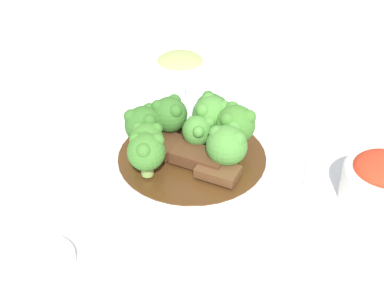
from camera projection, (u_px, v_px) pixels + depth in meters
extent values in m
plane|color=silver|center=(192.00, 165.00, 0.70)|extent=(4.00, 4.00, 0.00)
cylinder|color=white|center=(192.00, 161.00, 0.70)|extent=(0.31, 0.31, 0.01)
torus|color=white|center=(192.00, 156.00, 0.69)|extent=(0.31, 0.31, 0.01)
cylinder|color=#4C2D14|center=(192.00, 156.00, 0.69)|extent=(0.19, 0.19, 0.00)
cube|color=brown|center=(218.00, 172.00, 0.65)|extent=(0.03, 0.05, 0.01)
cube|color=#56331E|center=(166.00, 145.00, 0.69)|extent=(0.05, 0.05, 0.01)
cube|color=#56331E|center=(199.00, 158.00, 0.67)|extent=(0.04, 0.07, 0.02)
cylinder|color=#7FA84C|center=(227.00, 159.00, 0.67)|extent=(0.02, 0.02, 0.01)
sphere|color=#4C8E38|center=(228.00, 144.00, 0.66)|extent=(0.05, 0.05, 0.05)
sphere|color=#4C8E38|center=(233.00, 128.00, 0.66)|extent=(0.02, 0.02, 0.02)
sphere|color=#4C8E38|center=(215.00, 135.00, 0.65)|extent=(0.02, 0.02, 0.02)
sphere|color=#4C8E38|center=(236.00, 141.00, 0.64)|extent=(0.02, 0.02, 0.02)
cylinder|color=#8EB756|center=(210.00, 121.00, 0.74)|extent=(0.01, 0.01, 0.01)
sphere|color=#387028|center=(210.00, 108.00, 0.73)|extent=(0.04, 0.04, 0.04)
sphere|color=#387028|center=(208.00, 96.00, 0.73)|extent=(0.02, 0.02, 0.02)
sphere|color=#387028|center=(204.00, 105.00, 0.72)|extent=(0.02, 0.02, 0.02)
sphere|color=#387028|center=(220.00, 102.00, 0.72)|extent=(0.02, 0.02, 0.02)
cylinder|color=#7FA84C|center=(201.00, 144.00, 0.70)|extent=(0.01, 0.01, 0.01)
sphere|color=#4C8E38|center=(201.00, 132.00, 0.69)|extent=(0.04, 0.04, 0.04)
sphere|color=#4C8E38|center=(193.00, 122.00, 0.68)|extent=(0.02, 0.02, 0.02)
sphere|color=#4C8E38|center=(200.00, 130.00, 0.67)|extent=(0.02, 0.02, 0.02)
sphere|color=#4C8E38|center=(210.00, 123.00, 0.68)|extent=(0.02, 0.02, 0.02)
cylinder|color=#8EB756|center=(145.00, 139.00, 0.71)|extent=(0.02, 0.02, 0.01)
sphere|color=#387028|center=(144.00, 125.00, 0.69)|extent=(0.05, 0.05, 0.05)
sphere|color=#387028|center=(131.00, 116.00, 0.69)|extent=(0.02, 0.02, 0.02)
sphere|color=#387028|center=(149.00, 121.00, 0.68)|extent=(0.02, 0.02, 0.02)
sphere|color=#387028|center=(149.00, 110.00, 0.70)|extent=(0.02, 0.02, 0.02)
cylinder|color=#8EB756|center=(235.00, 141.00, 0.70)|extent=(0.02, 0.02, 0.02)
sphere|color=#427F2D|center=(236.00, 124.00, 0.68)|extent=(0.05, 0.05, 0.05)
sphere|color=#427F2D|center=(228.00, 120.00, 0.67)|extent=(0.02, 0.02, 0.02)
sphere|color=#427F2D|center=(248.00, 117.00, 0.67)|extent=(0.02, 0.02, 0.02)
sphere|color=#427F2D|center=(232.00, 109.00, 0.69)|extent=(0.02, 0.02, 0.02)
cylinder|color=#8EB756|center=(147.00, 169.00, 0.65)|extent=(0.02, 0.02, 0.02)
sphere|color=#427F2D|center=(146.00, 152.00, 0.64)|extent=(0.05, 0.05, 0.05)
sphere|color=#427F2D|center=(144.00, 150.00, 0.62)|extent=(0.02, 0.02, 0.02)
sphere|color=#427F2D|center=(157.00, 140.00, 0.63)|extent=(0.02, 0.02, 0.02)
sphere|color=#427F2D|center=(136.00, 139.00, 0.64)|extent=(0.02, 0.02, 0.02)
cylinder|color=#8EB756|center=(170.00, 131.00, 0.72)|extent=(0.02, 0.02, 0.02)
sphere|color=#387028|center=(169.00, 115.00, 0.70)|extent=(0.05, 0.05, 0.05)
sphere|color=#387028|center=(175.00, 111.00, 0.69)|extent=(0.02, 0.02, 0.02)
sphere|color=#387028|center=(174.00, 101.00, 0.71)|extent=(0.02, 0.02, 0.02)
sphere|color=#387028|center=(158.00, 107.00, 0.69)|extent=(0.02, 0.02, 0.02)
cylinder|color=#8EB756|center=(211.00, 131.00, 0.72)|extent=(0.02, 0.02, 0.01)
sphere|color=#4C8E38|center=(212.00, 115.00, 0.71)|extent=(0.05, 0.05, 0.05)
sphere|color=#4C8E38|center=(224.00, 108.00, 0.69)|extent=(0.02, 0.02, 0.02)
sphere|color=#4C8E38|center=(209.00, 100.00, 0.71)|extent=(0.02, 0.02, 0.02)
sphere|color=#4C8E38|center=(203.00, 111.00, 0.69)|extent=(0.02, 0.02, 0.02)
cylinder|color=#8EB756|center=(148.00, 153.00, 0.68)|extent=(0.01, 0.01, 0.01)
sphere|color=#427F2D|center=(147.00, 139.00, 0.67)|extent=(0.04, 0.04, 0.04)
sphere|color=#427F2D|center=(156.00, 129.00, 0.66)|extent=(0.02, 0.02, 0.02)
sphere|color=#427F2D|center=(138.00, 128.00, 0.67)|extent=(0.02, 0.02, 0.02)
sphere|color=#427F2D|center=(145.00, 137.00, 0.65)|extent=(0.02, 0.02, 0.02)
ellipsoid|color=silver|center=(190.00, 116.00, 0.75)|extent=(0.08, 0.08, 0.01)
cylinder|color=silver|center=(187.00, 82.00, 0.84)|extent=(0.13, 0.07, 0.01)
cylinder|color=white|center=(378.00, 197.00, 0.65)|extent=(0.05, 0.05, 0.01)
cylinder|color=white|center=(381.00, 186.00, 0.64)|extent=(0.10, 0.10, 0.04)
cylinder|color=white|center=(180.00, 77.00, 0.89)|extent=(0.05, 0.05, 0.01)
cylinder|color=white|center=(180.00, 71.00, 0.88)|extent=(0.10, 0.10, 0.03)
torus|color=white|center=(180.00, 62.00, 0.87)|extent=(0.10, 0.10, 0.01)
ellipsoid|color=#A3B266|center=(180.00, 61.00, 0.87)|extent=(0.07, 0.07, 0.02)
cylinder|color=white|center=(41.00, 262.00, 0.56)|extent=(0.07, 0.07, 0.01)
torus|color=white|center=(40.00, 259.00, 0.56)|extent=(0.07, 0.07, 0.01)
cube|color=white|center=(28.00, 143.00, 0.74)|extent=(0.14, 0.12, 0.01)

